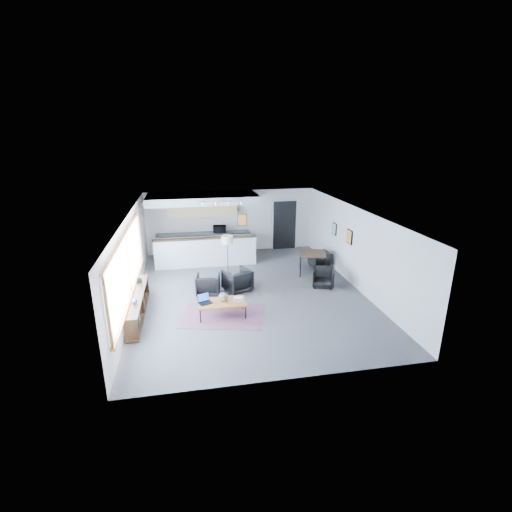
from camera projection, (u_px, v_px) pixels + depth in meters
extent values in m
cube|color=#4A4A4C|center=(249.00, 292.00, 11.85)|extent=(7.00, 9.00, 0.01)
cube|color=white|center=(249.00, 212.00, 11.03)|extent=(7.00, 9.00, 0.01)
cube|color=silver|center=(231.00, 221.00, 15.64)|extent=(7.00, 0.01, 2.60)
cube|color=silver|center=(288.00, 323.00, 7.24)|extent=(7.00, 0.01, 2.60)
cube|color=silver|center=(131.00, 260.00, 10.82)|extent=(0.01, 9.00, 2.60)
cube|color=silver|center=(355.00, 247.00, 12.06)|extent=(0.01, 9.00, 2.60)
cube|color=#8CBFFF|center=(127.00, 264.00, 9.93)|extent=(0.02, 5.80, 1.55)
cube|color=brown|center=(132.00, 291.00, 10.18)|extent=(0.10, 5.95, 0.06)
cube|color=brown|center=(125.00, 235.00, 9.68)|extent=(0.06, 5.95, 0.06)
cube|color=brown|center=(108.00, 313.00, 7.22)|extent=(0.06, 0.06, 1.60)
cube|color=brown|center=(128.00, 264.00, 9.93)|extent=(0.06, 0.06, 1.60)
cube|color=brown|center=(140.00, 236.00, 12.63)|extent=(0.06, 0.06, 1.60)
cube|color=#342212|center=(137.00, 295.00, 10.14)|extent=(0.35, 3.00, 0.05)
cube|color=#342212|center=(139.00, 314.00, 10.32)|extent=(0.35, 3.00, 0.05)
cube|color=#342212|center=(131.00, 331.00, 8.88)|extent=(0.33, 0.04, 0.55)
cube|color=#342212|center=(138.00, 305.00, 10.23)|extent=(0.33, 0.04, 0.55)
cube|color=#342212|center=(143.00, 285.00, 11.58)|extent=(0.33, 0.04, 0.55)
cube|color=#3359A5|center=(133.00, 333.00, 9.07)|extent=(0.18, 0.04, 0.20)
cube|color=silver|center=(133.00, 330.00, 9.22)|extent=(0.18, 0.04, 0.22)
cube|color=maroon|center=(134.00, 326.00, 9.38)|extent=(0.18, 0.04, 0.24)
cube|color=#342212|center=(135.00, 323.00, 9.54)|extent=(0.18, 0.04, 0.20)
cube|color=#3359A5|center=(136.00, 320.00, 9.70)|extent=(0.18, 0.04, 0.22)
cube|color=silver|center=(136.00, 317.00, 9.85)|extent=(0.18, 0.04, 0.24)
cube|color=maroon|center=(137.00, 314.00, 10.02)|extent=(0.18, 0.04, 0.20)
cube|color=#342212|center=(138.00, 311.00, 10.17)|extent=(0.18, 0.04, 0.22)
cube|color=#3359A5|center=(139.00, 308.00, 10.33)|extent=(0.18, 0.03, 0.24)
cube|color=silver|center=(139.00, 306.00, 10.49)|extent=(0.18, 0.03, 0.20)
cube|color=maroon|center=(140.00, 303.00, 10.65)|extent=(0.18, 0.03, 0.22)
cube|color=#342212|center=(140.00, 300.00, 10.80)|extent=(0.18, 0.04, 0.24)
cube|color=black|center=(139.00, 280.00, 10.85)|extent=(0.14, 0.02, 0.18)
sphere|color=#264C99|center=(135.00, 301.00, 9.55)|extent=(0.14, 0.14, 0.14)
cube|color=white|center=(206.00, 253.00, 13.98)|extent=(3.80, 0.25, 1.10)
cube|color=#342212|center=(205.00, 238.00, 13.81)|extent=(3.85, 0.32, 0.04)
cube|color=white|center=(204.00, 244.00, 15.37)|extent=(3.80, 0.60, 0.90)
cube|color=#2D2D2D|center=(203.00, 234.00, 15.22)|extent=(3.82, 0.62, 0.04)
cube|color=tan|center=(202.00, 208.00, 15.03)|extent=(2.80, 0.35, 0.70)
cube|color=white|center=(202.00, 199.00, 14.22)|extent=(4.20, 1.80, 0.30)
cube|color=black|center=(242.00, 220.00, 13.86)|extent=(0.35, 0.03, 0.45)
cube|color=orange|center=(242.00, 220.00, 13.85)|extent=(0.30, 0.01, 0.40)
cube|color=black|center=(284.00, 225.00, 16.05)|extent=(1.00, 0.12, 2.10)
cube|color=white|center=(273.00, 226.00, 15.96)|extent=(0.06, 0.10, 2.10)
cube|color=white|center=(296.00, 225.00, 16.15)|extent=(0.06, 0.10, 2.10)
cube|color=white|center=(285.00, 200.00, 15.72)|extent=(1.10, 0.10, 0.06)
cube|color=silver|center=(222.00, 201.00, 12.99)|extent=(1.60, 0.04, 0.04)
cylinder|color=silver|center=(203.00, 204.00, 12.90)|extent=(0.07, 0.07, 0.09)
cylinder|color=silver|center=(216.00, 204.00, 12.98)|extent=(0.07, 0.07, 0.09)
cylinder|color=silver|center=(229.00, 203.00, 13.06)|extent=(0.07, 0.07, 0.09)
cylinder|color=silver|center=(241.00, 203.00, 13.14)|extent=(0.07, 0.07, 0.09)
cube|color=black|center=(350.00, 237.00, 12.35)|extent=(0.03, 0.38, 0.48)
cube|color=orange|center=(349.00, 237.00, 12.34)|extent=(0.00, 0.32, 0.42)
cube|color=black|center=(334.00, 229.00, 13.57)|extent=(0.03, 0.34, 0.44)
cube|color=#859FC5|center=(334.00, 229.00, 13.57)|extent=(0.00, 0.28, 0.38)
cube|color=#5F334A|center=(222.00, 316.00, 10.31)|extent=(2.56, 2.02, 0.01)
cube|color=brown|center=(222.00, 303.00, 10.19)|extent=(1.33, 0.72, 0.05)
cube|color=black|center=(200.00, 316.00, 9.87)|extent=(0.03, 0.03, 0.39)
cube|color=black|center=(200.00, 306.00, 10.44)|extent=(0.03, 0.03, 0.39)
cube|color=black|center=(246.00, 313.00, 10.07)|extent=(0.03, 0.03, 0.39)
cube|color=black|center=(242.00, 303.00, 10.64)|extent=(0.03, 0.03, 0.39)
cube|color=black|center=(223.00, 308.00, 9.91)|extent=(1.26, 0.04, 0.03)
cube|color=black|center=(221.00, 299.00, 10.48)|extent=(1.26, 0.04, 0.03)
cube|color=black|center=(205.00, 303.00, 10.08)|extent=(0.41, 0.36, 0.02)
cube|color=black|center=(203.00, 297.00, 10.14)|extent=(0.34, 0.19, 0.23)
cube|color=blue|center=(203.00, 297.00, 10.14)|extent=(0.31, 0.16, 0.20)
sphere|color=gray|center=(223.00, 297.00, 10.20)|extent=(0.24, 0.24, 0.24)
cube|color=silver|center=(238.00, 299.00, 10.29)|extent=(0.33, 0.29, 0.03)
cube|color=#3359A5|center=(238.00, 298.00, 10.28)|extent=(0.30, 0.26, 0.03)
cube|color=silver|center=(238.00, 298.00, 10.26)|extent=(0.27, 0.24, 0.03)
cube|color=#E5590C|center=(226.00, 305.00, 9.96)|extent=(0.12, 0.12, 0.01)
imported|color=black|center=(208.00, 284.00, 11.58)|extent=(0.81, 0.77, 0.73)
imported|color=black|center=(237.00, 279.00, 11.84)|extent=(1.00, 0.98, 0.80)
cylinder|color=black|center=(228.00, 274.00, 13.35)|extent=(0.33, 0.33, 0.03)
cylinder|color=black|center=(228.00, 258.00, 13.16)|extent=(0.03, 0.03, 1.21)
cylinder|color=#F3EDC7|center=(227.00, 239.00, 12.95)|extent=(0.54, 0.54, 0.27)
cube|color=#342212|center=(312.00, 253.00, 13.20)|extent=(1.16, 1.16, 0.04)
cylinder|color=black|center=(300.00, 267.00, 12.98)|extent=(0.05, 0.05, 0.74)
cylinder|color=black|center=(300.00, 260.00, 13.76)|extent=(0.05, 0.05, 0.74)
cylinder|color=black|center=(324.00, 268.00, 12.89)|extent=(0.05, 0.05, 0.74)
cylinder|color=black|center=(323.00, 260.00, 13.67)|extent=(0.05, 0.05, 0.74)
imported|color=black|center=(323.00, 278.00, 12.20)|extent=(0.73, 0.71, 0.59)
imported|color=black|center=(320.00, 260.00, 13.96)|extent=(0.64, 0.60, 0.60)
imported|color=black|center=(220.00, 228.00, 15.28)|extent=(0.54, 0.34, 0.35)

